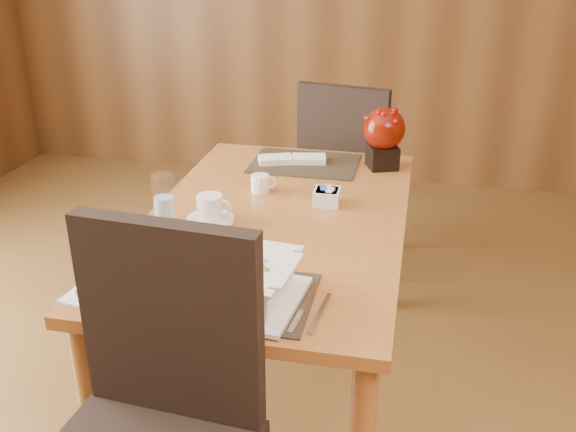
% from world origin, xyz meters
% --- Properties ---
extents(dining_table, '(0.90, 1.50, 0.75)m').
position_xyz_m(dining_table, '(0.00, 0.60, 0.65)').
color(dining_table, '#AC6830').
rests_on(dining_table, ground).
extents(placemat_near, '(0.45, 0.33, 0.01)m').
position_xyz_m(placemat_near, '(0.00, 0.05, 0.75)').
color(placemat_near, black).
rests_on(placemat_near, dining_table).
extents(placemat_far, '(0.45, 0.33, 0.01)m').
position_xyz_m(placemat_far, '(0.00, 1.15, 0.75)').
color(placemat_far, black).
rests_on(placemat_far, dining_table).
extents(soup_setting, '(0.33, 0.33, 0.12)m').
position_xyz_m(soup_setting, '(0.04, 0.03, 0.81)').
color(soup_setting, white).
rests_on(soup_setting, dining_table).
extents(coffee_cup, '(0.17, 0.17, 0.10)m').
position_xyz_m(coffee_cup, '(-0.21, 0.51, 0.79)').
color(coffee_cup, white).
rests_on(coffee_cup, dining_table).
extents(water_glass, '(0.09, 0.09, 0.17)m').
position_xyz_m(water_glass, '(-0.36, 0.48, 0.84)').
color(water_glass, white).
rests_on(water_glass, dining_table).
extents(creamer_jug, '(0.11, 0.11, 0.07)m').
position_xyz_m(creamer_jug, '(-0.11, 0.81, 0.78)').
color(creamer_jug, white).
rests_on(creamer_jug, dining_table).
extents(sugar_caddy, '(0.10, 0.10, 0.06)m').
position_xyz_m(sugar_caddy, '(0.16, 0.74, 0.78)').
color(sugar_caddy, white).
rests_on(sugar_caddy, dining_table).
extents(berry_decor, '(0.17, 0.17, 0.26)m').
position_xyz_m(berry_decor, '(0.33, 1.18, 0.90)').
color(berry_decor, black).
rests_on(berry_decor, dining_table).
extents(napkins_far, '(0.30, 0.17, 0.03)m').
position_xyz_m(napkins_far, '(-0.04, 1.15, 0.77)').
color(napkins_far, white).
rests_on(napkins_far, dining_table).
extents(bread_plate, '(0.19, 0.19, 0.01)m').
position_xyz_m(bread_plate, '(-0.35, -0.02, 0.76)').
color(bread_plate, white).
rests_on(bread_plate, dining_table).
extents(near_chair, '(0.53, 0.54, 1.07)m').
position_xyz_m(near_chair, '(-0.10, -0.29, 0.60)').
color(near_chair, black).
rests_on(near_chair, ground).
extents(far_chair, '(0.55, 0.55, 1.00)m').
position_xyz_m(far_chair, '(0.13, 1.66, 0.57)').
color(far_chair, black).
rests_on(far_chair, ground).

